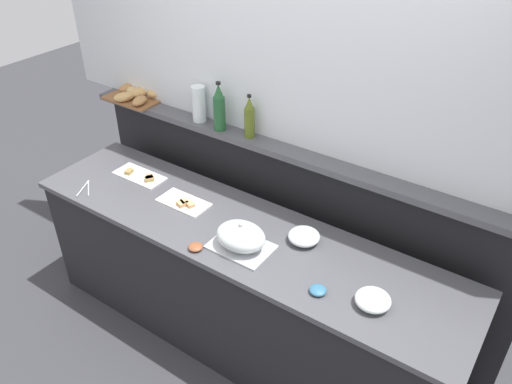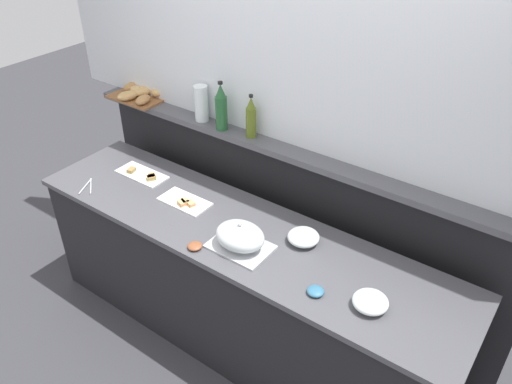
{
  "view_description": "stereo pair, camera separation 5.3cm",
  "coord_description": "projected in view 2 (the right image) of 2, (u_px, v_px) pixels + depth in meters",
  "views": [
    {
      "loc": [
        1.4,
        -1.85,
        2.73
      ],
      "look_at": [
        0.06,
        0.1,
        1.14
      ],
      "focal_mm": 35.88,
      "sensor_mm": 36.0,
      "label": 1
    },
    {
      "loc": [
        1.45,
        -1.82,
        2.73
      ],
      "look_at": [
        0.06,
        0.1,
        1.14
      ],
      "focal_mm": 35.88,
      "sensor_mm": 36.0,
      "label": 2
    }
  ],
  "objects": [
    {
      "name": "ground_plane",
      "position": [
        288.0,
        284.0,
        3.85
      ],
      "size": [
        12.0,
        12.0,
        0.0
      ],
      "primitive_type": "plane",
      "color": "#38383D"
    },
    {
      "name": "buffet_counter",
      "position": [
        239.0,
        286.0,
        3.2
      ],
      "size": [
        2.76,
        0.68,
        0.91
      ],
      "color": "black",
      "rests_on": "ground_plane"
    },
    {
      "name": "back_ledge_unit",
      "position": [
        285.0,
        220.0,
        3.43
      ],
      "size": [
        3.0,
        0.22,
        1.25
      ],
      "color": "black",
      "rests_on": "ground_plane"
    },
    {
      "name": "upper_wall_panel",
      "position": [
        295.0,
        29.0,
        2.74
      ],
      "size": [
        3.6,
        0.08,
        1.35
      ],
      "primitive_type": "cube",
      "color": "silver",
      "rests_on": "back_ledge_unit"
    },
    {
      "name": "sandwich_platter_side",
      "position": [
        185.0,
        202.0,
        3.16
      ],
      "size": [
        0.33,
        0.17,
        0.04
      ],
      "color": "white",
      "rests_on": "buffet_counter"
    },
    {
      "name": "sandwich_platter_rear",
      "position": [
        143.0,
        175.0,
        3.42
      ],
      "size": [
        0.36,
        0.16,
        0.04
      ],
      "color": "white",
      "rests_on": "buffet_counter"
    },
    {
      "name": "serving_cloche",
      "position": [
        240.0,
        237.0,
        2.77
      ],
      "size": [
        0.34,
        0.24,
        0.17
      ],
      "color": "#B7BABF",
      "rests_on": "buffet_counter"
    },
    {
      "name": "glass_bowl_large",
      "position": [
        303.0,
        237.0,
        2.83
      ],
      "size": [
        0.18,
        0.18,
        0.07
      ],
      "color": "silver",
      "rests_on": "buffet_counter"
    },
    {
      "name": "glass_bowl_medium",
      "position": [
        370.0,
        302.0,
        2.43
      ],
      "size": [
        0.17,
        0.17,
        0.07
      ],
      "color": "silver",
      "rests_on": "buffet_counter"
    },
    {
      "name": "condiment_bowl_teal",
      "position": [
        316.0,
        291.0,
        2.51
      ],
      "size": [
        0.09,
        0.09,
        0.03
      ],
      "primitive_type": "ellipsoid",
      "color": "teal",
      "rests_on": "buffet_counter"
    },
    {
      "name": "condiment_bowl_red",
      "position": [
        195.0,
        246.0,
        2.8
      ],
      "size": [
        0.08,
        0.08,
        0.03
      ],
      "primitive_type": "ellipsoid",
      "color": "brown",
      "rests_on": "buffet_counter"
    },
    {
      "name": "serving_tongs",
      "position": [
        88.0,
        186.0,
        3.32
      ],
      "size": [
        0.15,
        0.17,
        0.01
      ],
      "color": "#B7BABF",
      "rests_on": "buffet_counter"
    },
    {
      "name": "olive_oil_bottle",
      "position": [
        251.0,
        118.0,
        3.09
      ],
      "size": [
        0.06,
        0.06,
        0.28
      ],
      "color": "#56661E",
      "rests_on": "back_ledge_unit"
    },
    {
      "name": "wine_bottle_green",
      "position": [
        221.0,
        108.0,
        3.16
      ],
      "size": [
        0.08,
        0.08,
        0.32
      ],
      "color": "#23562D",
      "rests_on": "back_ledge_unit"
    },
    {
      "name": "bread_basket",
      "position": [
        140.0,
        93.0,
        3.62
      ],
      "size": [
        0.4,
        0.33,
        0.08
      ],
      "color": "brown",
      "rests_on": "back_ledge_unit"
    },
    {
      "name": "water_carafe",
      "position": [
        201.0,
        103.0,
        3.28
      ],
      "size": [
        0.09,
        0.09,
        0.24
      ],
      "primitive_type": "cylinder",
      "color": "silver",
      "rests_on": "back_ledge_unit"
    }
  ]
}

